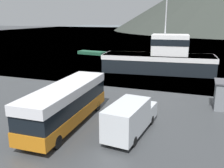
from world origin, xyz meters
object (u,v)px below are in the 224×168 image
object	(u,v)px
tour_bus	(67,103)
fishing_boat	(160,58)
delivery_van	(130,117)
small_boat	(92,53)
storage_bin	(45,101)

from	to	relation	value
tour_bus	fishing_boat	distance (m)	22.33
delivery_van	small_boat	size ratio (longest dim) A/B	0.97
delivery_van	storage_bin	size ratio (longest dim) A/B	4.45
tour_bus	fishing_boat	xyz separation A→B (m)	(3.66, 22.02, 0.35)
tour_bus	small_boat	bearing A→B (deg)	109.66
fishing_boat	tour_bus	bearing A→B (deg)	164.70
tour_bus	storage_bin	distance (m)	5.05
storage_bin	small_boat	xyz separation A→B (m)	(-10.18, 33.25, -0.25)
delivery_van	storage_bin	world-z (taller)	delivery_van
storage_bin	small_boat	world-z (taller)	storage_bin
delivery_van	small_boat	world-z (taller)	delivery_van
small_boat	fishing_boat	bearing A→B (deg)	60.03
fishing_boat	storage_bin	bearing A→B (deg)	152.36
tour_bus	delivery_van	xyz separation A→B (m)	(5.11, 0.09, -0.50)
fishing_boat	storage_bin	xyz separation A→B (m)	(-7.66, -19.17, -1.55)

